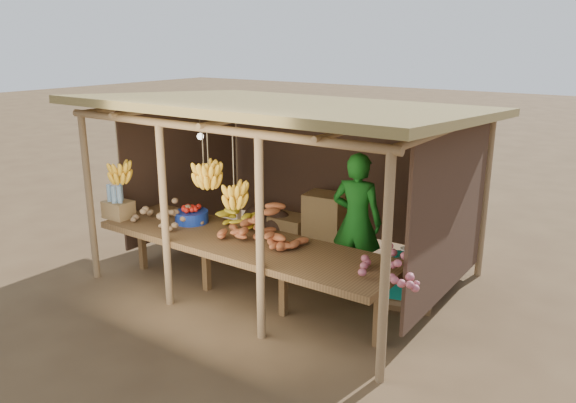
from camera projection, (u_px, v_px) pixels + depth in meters
The scene contains 13 objects.
ground at pixel (288, 276), 7.61m from camera, with size 60.00×60.00×0.00m, color brown.
stall_structure at pixel (279, 136), 7.07m from camera, with size 4.70×3.50×2.43m.
counter at pixel (242, 245), 6.65m from camera, with size 3.90×1.05×0.80m.
potato_heap at pixel (167, 210), 7.21m from camera, with size 0.86×0.52×0.36m, color olive, non-canonical shape.
sweet_potato_heap at pixel (261, 226), 6.56m from camera, with size 1.05×0.63×0.36m, color #AE572C, non-canonical shape.
onion_heap at pixel (391, 261), 5.55m from camera, with size 0.79×0.48×0.36m, color #B85965, non-canonical shape.
banana_pile at pixel (234, 211), 7.15m from camera, with size 0.64×0.38×0.35m, color yellow, non-canonical shape.
tomato_basin at pixel (192, 215), 7.26m from camera, with size 0.43×0.43×0.23m.
bottle_box at pixel (118, 205), 7.43m from camera, with size 0.37×0.30×0.45m.
vendor at pixel (357, 221), 7.05m from camera, with size 0.64×0.42×1.76m, color #176719.
tarp_crate at pixel (409, 281), 6.71m from camera, with size 0.75×0.69×0.75m.
carton_stack at pixel (313, 226), 8.38m from camera, with size 1.23×0.50×0.91m.
burlap_sacks at pixel (267, 224), 8.83m from camera, with size 0.93×0.49×0.66m.
Camera 1 is at (4.03, -5.76, 3.08)m, focal length 35.00 mm.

